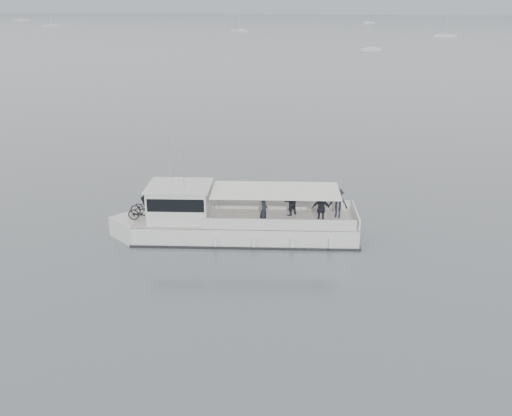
# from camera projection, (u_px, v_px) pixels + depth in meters

# --- Properties ---
(ground) EXTENTS (1400.00, 1400.00, 0.00)m
(ground) POSITION_uv_depth(u_px,v_px,m) (275.00, 234.00, 28.70)
(ground) COLOR #555E64
(ground) RESTS_ON ground
(tour_boat) EXTENTS (12.37, 5.06, 5.16)m
(tour_boat) POSITION_uv_depth(u_px,v_px,m) (224.00, 221.00, 28.01)
(tour_boat) COLOR silver
(tour_boat) RESTS_ON ground
(moored_fleet) EXTENTS (407.37, 351.42, 10.25)m
(moored_fleet) POSITION_uv_depth(u_px,v_px,m) (279.00, 32.00, 213.74)
(moored_fleet) COLOR silver
(moored_fleet) RESTS_ON ground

